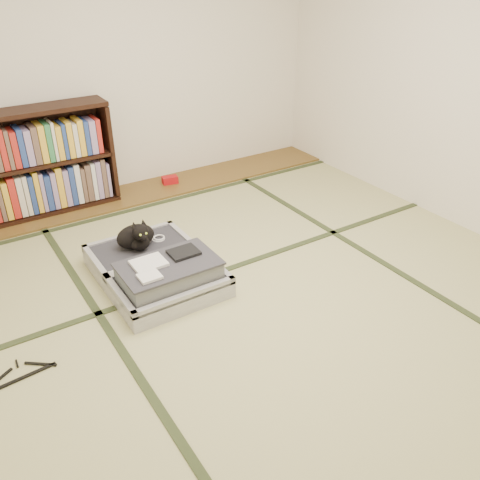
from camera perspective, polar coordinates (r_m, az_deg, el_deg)
floor at (r=3.46m, az=2.45°, el=-6.24°), size 4.50×4.50×0.00m
wood_strip at (r=5.00m, az=-10.80°, el=5.34°), size 4.00×0.50×0.02m
red_item at (r=5.12m, az=-7.88°, el=6.71°), size 0.16×0.12×0.07m
room_shell at (r=2.86m, az=3.10°, el=18.21°), size 4.50×4.50×4.50m
tatami_borders at (r=3.80m, az=-1.81°, el=-2.52°), size 4.00×4.50×0.01m
bookcase at (r=4.68m, az=-21.80°, el=7.85°), size 1.28×0.29×0.92m
suitcase at (r=3.58m, az=-9.22°, el=-3.36°), size 0.73×0.97×0.29m
cat at (r=3.74m, az=-11.50°, el=0.39°), size 0.32×0.33×0.26m
cable_coil at (r=3.87m, az=-9.13°, el=0.19°), size 0.10×0.10×0.02m
hanger at (r=3.12m, az=-23.38°, el=-13.69°), size 0.38×0.19×0.01m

